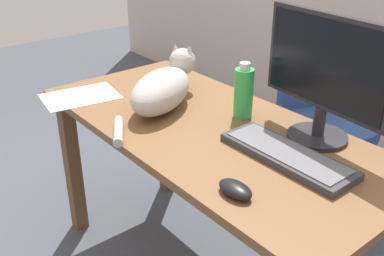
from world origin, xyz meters
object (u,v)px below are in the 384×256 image
object	(u,v)px
keyboard	(287,155)
cat	(163,87)
monitor	(325,74)
water_bottle	(244,92)
office_chair	(322,138)
computer_mouse	(235,189)

from	to	relation	value
keyboard	cat	world-z (taller)	cat
monitor	water_bottle	distance (m)	0.32
cat	water_bottle	size ratio (longest dim) A/B	2.64
office_chair	computer_mouse	distance (m)	1.11
office_chair	cat	world-z (taller)	office_chair
computer_mouse	water_bottle	size ratio (longest dim) A/B	0.53
monitor	computer_mouse	xyz separation A→B (m)	(0.06, -0.44, -0.21)
cat	monitor	bearing A→B (deg)	24.08
computer_mouse	cat	bearing A→B (deg)	161.69
keyboard	cat	bearing A→B (deg)	-174.16
monitor	keyboard	world-z (taller)	monitor
computer_mouse	water_bottle	xyz separation A→B (m)	(-0.35, 0.37, 0.08)
monitor	computer_mouse	bearing A→B (deg)	-81.71
office_chair	monitor	distance (m)	0.84
monitor	computer_mouse	size ratio (longest dim) A/B	4.37
cat	water_bottle	world-z (taller)	water_bottle
cat	computer_mouse	bearing A→B (deg)	-18.31
monitor	computer_mouse	world-z (taller)	monitor
office_chair	cat	distance (m)	0.90
office_chair	water_bottle	bearing A→B (deg)	-85.38
keyboard	cat	xyz separation A→B (m)	(-0.56, -0.06, 0.07)
office_chair	keyboard	xyz separation A→B (m)	(0.36, -0.73, 0.32)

